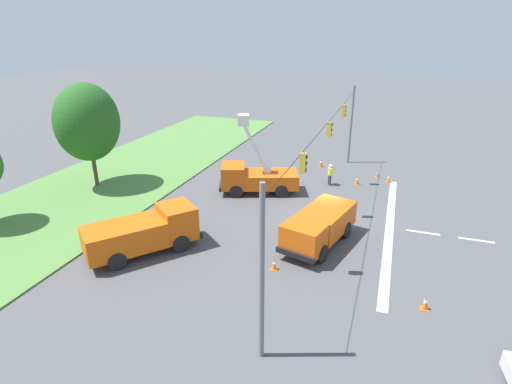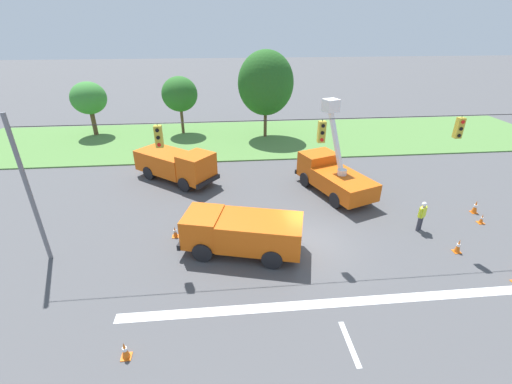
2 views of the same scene
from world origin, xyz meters
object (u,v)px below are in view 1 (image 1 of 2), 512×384
road_worker (330,173)px  traffic_cone_near_bucket (321,163)px  traffic_cone_lane_edge_b (274,264)px  utility_truck_bucket_lift (256,176)px  utility_truck_support_near (144,232)px  tree_centre (87,122)px  traffic_cone_lane_edge_a (389,178)px  traffic_cone_mid_right (357,180)px  traffic_cone_foreground_right (425,303)px  utility_truck_support_far (319,225)px  traffic_cone_mid_left (378,174)px  traffic_cone_foreground_left (333,167)px

road_worker → traffic_cone_near_bucket: (4.38, 1.52, -0.59)m
road_worker → traffic_cone_lane_edge_b: (-13.44, 0.63, -0.69)m
utility_truck_bucket_lift → utility_truck_support_near: bearing=164.7°
tree_centre → traffic_cone_lane_edge_b: (-6.95, -17.13, -4.91)m
road_worker → traffic_cone_lane_edge_a: road_worker is taller
traffic_cone_mid_right → utility_truck_bucket_lift: bearing=120.8°
traffic_cone_lane_edge_a → traffic_cone_near_bucket: bearing=69.7°
utility_truck_bucket_lift → traffic_cone_near_bucket: utility_truck_bucket_lift is taller
road_worker → traffic_cone_foreground_right: bearing=-154.8°
utility_truck_support_far → traffic_cone_lane_edge_b: utility_truck_support_far is taller
utility_truck_bucket_lift → traffic_cone_mid_left: utility_truck_bucket_lift is taller
utility_truck_support_far → traffic_cone_foreground_right: (-4.39, -5.72, -0.85)m
tree_centre → traffic_cone_lane_edge_a: (8.62, -22.31, -4.81)m
traffic_cone_lane_edge_b → traffic_cone_mid_left: bearing=-14.3°
traffic_cone_foreground_right → traffic_cone_mid_right: bearing=16.9°
utility_truck_support_far → traffic_cone_near_bucket: size_ratio=7.75×
utility_truck_support_far → traffic_cone_lane_edge_a: bearing=-16.3°
traffic_cone_foreground_left → traffic_cone_foreground_right: size_ratio=0.83×
utility_truck_support_far → traffic_cone_lane_edge_a: size_ratio=7.81×
utility_truck_bucket_lift → traffic_cone_foreground_right: utility_truck_bucket_lift is taller
utility_truck_support_far → traffic_cone_near_bucket: utility_truck_support_far is taller
traffic_cone_foreground_left → traffic_cone_mid_left: (-0.82, -3.96, 0.05)m
utility_truck_support_near → traffic_cone_foreground_right: bearing=-90.9°
road_worker → traffic_cone_lane_edge_b: bearing=177.3°
utility_truck_support_near → road_worker: size_ratio=3.56×
traffic_cone_foreground_right → road_worker: bearing=25.2°
utility_truck_support_far → traffic_cone_lane_edge_a: utility_truck_support_far is taller
road_worker → traffic_cone_lane_edge_a: bearing=-64.9°
utility_truck_bucket_lift → traffic_cone_lane_edge_a: (5.60, -9.72, -0.89)m
tree_centre → traffic_cone_foreground_right: tree_centre is taller
utility_truck_support_far → traffic_cone_mid_right: utility_truck_support_far is taller
traffic_cone_mid_left → road_worker: bearing=131.2°
traffic_cone_mid_right → tree_centre: bearing=110.3°
utility_truck_support_near → traffic_cone_foreground_left: size_ratio=10.82×
utility_truck_bucket_lift → traffic_cone_near_bucket: (7.84, -3.66, -0.89)m
road_worker → traffic_cone_mid_right: 2.39m
utility_truck_bucket_lift → road_worker: (3.47, -5.18, -0.30)m
utility_truck_bucket_lift → traffic_cone_lane_edge_b: utility_truck_bucket_lift is taller
traffic_cone_foreground_left → traffic_cone_lane_edge_a: traffic_cone_lane_edge_a is taller
utility_truck_bucket_lift → traffic_cone_foreground_right: (-10.84, -11.92, -0.95)m
utility_truck_support_far → road_worker: 9.97m
traffic_cone_foreground_left → traffic_cone_foreground_right: (-18.28, -7.09, 0.07)m
tree_centre → traffic_cone_foreground_left: bearing=-59.0°
tree_centre → road_worker: tree_centre is taller
utility_truck_support_far → traffic_cone_foreground_right: bearing=-127.5°
utility_truck_bucket_lift → traffic_cone_lane_edge_a: 11.25m
tree_centre → traffic_cone_foreground_left: 20.90m
tree_centre → traffic_cone_mid_left: bearing=-65.7°
traffic_cone_mid_left → traffic_cone_lane_edge_b: size_ratio=1.04×
traffic_cone_lane_edge_a → utility_truck_support_far: bearing=163.7°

